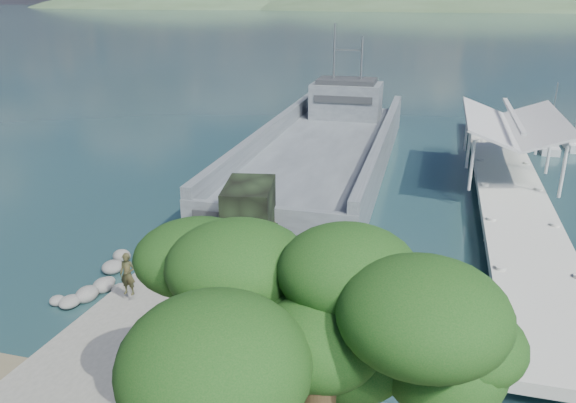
% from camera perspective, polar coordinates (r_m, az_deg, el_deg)
% --- Properties ---
extents(ground, '(1400.00, 1400.00, 0.00)m').
position_cam_1_polar(ground, '(24.99, -6.11, -10.34)').
color(ground, '#1C3E45').
rests_on(ground, ground).
extents(boat_ramp, '(10.00, 18.00, 0.50)m').
position_cam_1_polar(boat_ramp, '(24.07, -6.99, -10.99)').
color(boat_ramp, slate).
rests_on(boat_ramp, ground).
extents(shoreline_rocks, '(3.20, 5.60, 0.90)m').
position_cam_1_polar(shoreline_rocks, '(27.98, -17.79, -7.73)').
color(shoreline_rocks, '#61615E').
rests_on(shoreline_rocks, ground).
extents(distant_headlands, '(1000.00, 240.00, 48.00)m').
position_cam_1_polar(distant_headlands, '(581.63, 20.16, 17.82)').
color(distant_headlands, '#374F31').
rests_on(distant_headlands, ground).
extents(pier, '(6.40, 44.00, 6.10)m').
position_cam_1_polar(pier, '(40.59, 21.42, 2.99)').
color(pier, '#B9B9AE').
rests_on(pier, ground).
extents(landing_craft, '(9.95, 37.68, 11.15)m').
position_cam_1_polar(landing_craft, '(43.78, 3.65, 4.61)').
color(landing_craft, '#4B5158').
rests_on(landing_craft, ground).
extents(military_truck, '(3.71, 8.07, 3.61)m').
position_cam_1_polar(military_truck, '(26.43, -4.39, -2.92)').
color(military_truck, black).
rests_on(military_truck, boat_ramp).
extents(soldier, '(0.68, 0.45, 1.84)m').
position_cam_1_polar(soldier, '(24.51, -15.90, -7.92)').
color(soldier, black).
rests_on(soldier, boat_ramp).
extents(sailboat_near, '(1.59, 4.95, 5.98)m').
position_cam_1_polar(sailboat_near, '(53.94, 24.89, 5.10)').
color(sailboat_near, '#B9B9B9').
rests_on(sailboat_near, ground).
extents(sailboat_far, '(1.79, 5.35, 6.44)m').
position_cam_1_polar(sailboat_far, '(55.99, 26.96, 5.31)').
color(sailboat_far, '#B9B9B9').
rests_on(sailboat_far, ground).
extents(overhang_tree, '(8.69, 8.01, 7.89)m').
position_cam_1_polar(overhang_tree, '(11.23, 0.73, -14.11)').
color(overhang_tree, '#362815').
rests_on(overhang_tree, ground).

